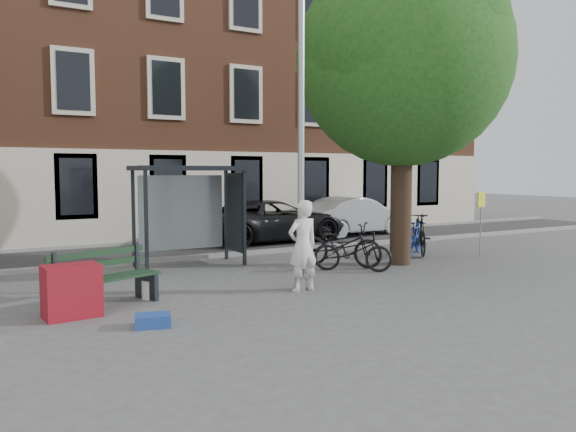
# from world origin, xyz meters

# --- Properties ---
(ground) EXTENTS (90.00, 90.00, 0.00)m
(ground) POSITION_xyz_m (0.00, 0.00, 0.00)
(ground) COLOR #4C4C4F
(ground) RESTS_ON ground
(road) EXTENTS (40.00, 4.00, 0.01)m
(road) POSITION_xyz_m (0.00, 7.00, 0.01)
(road) COLOR #28282B
(road) RESTS_ON ground
(curb_near) EXTENTS (40.00, 0.25, 0.12)m
(curb_near) POSITION_xyz_m (0.00, 5.00, 0.06)
(curb_near) COLOR gray
(curb_near) RESTS_ON ground
(curb_far) EXTENTS (40.00, 0.25, 0.12)m
(curb_far) POSITION_xyz_m (0.00, 9.00, 0.06)
(curb_far) COLOR gray
(curb_far) RESTS_ON ground
(building_row) EXTENTS (30.00, 8.00, 14.00)m
(building_row) POSITION_xyz_m (0.00, 13.00, 7.00)
(building_row) COLOR brown
(building_row) RESTS_ON ground
(lamppost) EXTENTS (0.28, 0.35, 6.11)m
(lamppost) POSITION_xyz_m (0.00, 0.00, 2.78)
(lamppost) COLOR #9EA0A3
(lamppost) RESTS_ON ground
(tree_right) EXTENTS (5.76, 5.60, 8.20)m
(tree_right) POSITION_xyz_m (4.01, 1.38, 5.62)
(tree_right) COLOR black
(tree_right) RESTS_ON ground
(bus_shelter) EXTENTS (2.85, 1.45, 2.62)m
(bus_shelter) POSITION_xyz_m (-0.61, 4.11, 1.92)
(bus_shelter) COLOR #1E2328
(bus_shelter) RESTS_ON ground
(painter) EXTENTS (0.72, 0.50, 1.89)m
(painter) POSITION_xyz_m (-0.03, -0.13, 0.95)
(painter) COLOR white
(painter) RESTS_ON ground
(bench) EXTENTS (2.08, 1.30, 1.02)m
(bench) POSITION_xyz_m (-3.86, 0.51, 0.47)
(bench) COLOR #1E2328
(bench) RESTS_ON ground
(bike_a) EXTENTS (1.91, 1.77, 1.02)m
(bike_a) POSITION_xyz_m (2.25, 1.25, 0.51)
(bike_a) COLOR black
(bike_a) RESTS_ON ground
(bike_b) EXTENTS (1.63, 1.34, 1.00)m
(bike_b) POSITION_xyz_m (5.48, 2.54, 0.50)
(bike_b) COLOR #1B3897
(bike_b) RESTS_ON ground
(bike_c) EXTENTS (1.94, 2.25, 1.17)m
(bike_c) POSITION_xyz_m (2.41, 1.99, 0.58)
(bike_c) COLOR black
(bike_c) RESTS_ON ground
(bike_d) EXTENTS (1.63, 2.02, 1.23)m
(bike_d) POSITION_xyz_m (5.69, 2.58, 0.61)
(bike_d) COLOR black
(bike_d) RESTS_ON ground
(car_dark) EXTENTS (5.39, 2.63, 1.47)m
(car_dark) POSITION_xyz_m (3.34, 7.47, 0.74)
(car_dark) COLOR black
(car_dark) RESTS_ON ground
(car_silver) EXTENTS (4.71, 2.15, 1.50)m
(car_silver) POSITION_xyz_m (7.04, 7.70, 0.75)
(car_silver) COLOR #96989D
(car_silver) RESTS_ON ground
(red_stand) EXTENTS (0.95, 0.68, 0.90)m
(red_stand) POSITION_xyz_m (-4.52, 0.02, 0.45)
(red_stand) COLOR maroon
(red_stand) RESTS_ON ground
(blue_crate) EXTENTS (0.63, 0.52, 0.20)m
(blue_crate) POSITION_xyz_m (-3.50, -1.24, 0.10)
(blue_crate) COLOR #204195
(blue_crate) RESTS_ON ground
(bucket_a) EXTENTS (0.35, 0.35, 0.36)m
(bucket_a) POSITION_xyz_m (-3.00, 0.74, 0.18)
(bucket_a) COLOR white
(bucket_a) RESTS_ON ground
(notice_sign) EXTENTS (0.33, 0.07, 1.89)m
(notice_sign) POSITION_xyz_m (6.83, 1.30, 1.36)
(notice_sign) COLOR #9EA0A3
(notice_sign) RESTS_ON ground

